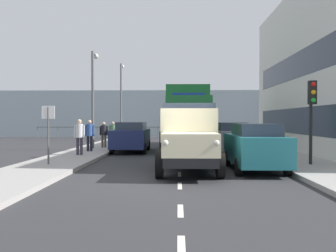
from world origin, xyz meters
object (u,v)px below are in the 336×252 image
at_px(car_teal_kerbside_near, 255,146).
at_px(car_navy_oppositeside_0, 131,136).
at_px(pedestrian_by_lamp, 79,134).
at_px(truck_vintage_cream, 189,139).
at_px(lorry_cargo_green, 187,116).
at_px(street_sign, 48,124).
at_px(pedestrian_with_bag, 90,133).
at_px(lamp_post_far, 121,94).
at_px(lamp_post_promenade, 93,90).
at_px(pedestrian_near_railing, 104,133).
at_px(traffic_light_near, 312,104).
at_px(pedestrian_in_dark_coat, 113,131).
at_px(car_grey_kerbside_1, 231,138).

bearing_deg(car_teal_kerbside_near, car_navy_oppositeside_0, -55.06).
bearing_deg(pedestrian_by_lamp, truck_vintage_cream, 136.06).
xyz_separation_m(lorry_cargo_green, street_sign, (5.55, 8.81, -0.39)).
bearing_deg(pedestrian_with_bag, pedestrian_by_lamp, 90.55).
distance_m(lorry_cargo_green, lamp_post_far, 12.21).
relative_size(lamp_post_promenade, lamp_post_far, 0.87).
height_order(pedestrian_near_railing, lamp_post_far, lamp_post_far).
relative_size(lamp_post_promenade, street_sign, 2.60).
height_order(traffic_light_near, lamp_post_far, lamp_post_far).
height_order(lorry_cargo_green, car_teal_kerbside_near, lorry_cargo_green).
relative_size(pedestrian_in_dark_coat, lamp_post_promenade, 0.27).
height_order(pedestrian_by_lamp, pedestrian_with_bag, pedestrian_by_lamp).
xyz_separation_m(car_navy_oppositeside_0, street_sign, (2.28, 7.40, 0.79)).
bearing_deg(truck_vintage_cream, street_sign, -11.69).
bearing_deg(car_teal_kerbside_near, lamp_post_far, -68.39).
xyz_separation_m(car_teal_kerbside_near, pedestrian_near_railing, (7.39, -9.32, 0.17)).
xyz_separation_m(pedestrian_with_bag, pedestrian_in_dark_coat, (-0.33, -5.49, -0.08)).
bearing_deg(pedestrian_in_dark_coat, pedestrian_by_lamp, 87.70).
relative_size(truck_vintage_cream, car_teal_kerbside_near, 1.25).
bearing_deg(car_grey_kerbside_1, pedestrian_near_railing, -22.74).
bearing_deg(pedestrian_with_bag, pedestrian_in_dark_coat, -93.43).
bearing_deg(pedestrian_near_railing, street_sign, 87.40).
bearing_deg(pedestrian_with_bag, car_teal_kerbside_near, 139.30).
relative_size(car_navy_oppositeside_0, lamp_post_promenade, 0.79).
height_order(truck_vintage_cream, lorry_cargo_green, lorry_cargo_green).
height_order(lorry_cargo_green, pedestrian_near_railing, lorry_cargo_green).
distance_m(traffic_light_near, lamp_post_promenade, 13.25).
height_order(car_navy_oppositeside_0, pedestrian_with_bag, pedestrian_with_bag).
distance_m(pedestrian_with_bag, street_sign, 6.10).
distance_m(pedestrian_in_dark_coat, traffic_light_near, 14.97).
height_order(car_grey_kerbside_1, pedestrian_with_bag, pedestrian_with_bag).
bearing_deg(street_sign, pedestrian_with_bag, -91.52).
xyz_separation_m(car_grey_kerbside_1, pedestrian_in_dark_coat, (7.30, -5.83, 0.18)).
bearing_deg(lorry_cargo_green, car_grey_kerbside_1, 126.15).
bearing_deg(pedestrian_with_bag, street_sign, 88.48).
bearing_deg(lorry_cargo_green, traffic_light_near, 117.72).
xyz_separation_m(lorry_cargo_green, lamp_post_far, (5.65, -10.63, 2.06)).
distance_m(car_navy_oppositeside_0, pedestrian_with_bag, 2.51).
bearing_deg(truck_vintage_cream, lorry_cargo_green, -91.05).
height_order(truck_vintage_cream, pedestrian_by_lamp, truck_vintage_cream).
bearing_deg(truck_vintage_cream, pedestrian_by_lamp, -43.94).
distance_m(car_grey_kerbside_1, street_sign, 9.71).
bearing_deg(pedestrian_with_bag, truck_vintage_cream, 125.89).
xyz_separation_m(car_teal_kerbside_near, traffic_light_near, (-2.30, -0.65, 1.58)).
height_order(pedestrian_by_lamp, pedestrian_in_dark_coat, pedestrian_by_lamp).
distance_m(truck_vintage_cream, car_grey_kerbside_1, 7.27).
height_order(car_teal_kerbside_near, car_navy_oppositeside_0, same).
height_order(lorry_cargo_green, car_grey_kerbside_1, lorry_cargo_green).
distance_m(lorry_cargo_green, pedestrian_with_bag, 6.11).
xyz_separation_m(pedestrian_by_lamp, pedestrian_with_bag, (0.02, -2.20, -0.03)).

